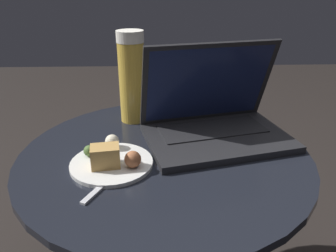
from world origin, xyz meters
TOP-DOWN VIEW (x-y plane):
  - table at (0.00, 0.00)m, footprint 0.70×0.70m
  - laptop at (0.13, 0.08)m, footprint 0.40×0.32m
  - beer_glass at (-0.09, 0.20)m, footprint 0.07×0.07m
  - snack_plate at (-0.12, -0.06)m, footprint 0.19×0.19m
  - fork at (-0.12, -0.11)m, footprint 0.09×0.15m

SIDE VIEW (x-z plane):
  - table at x=0.00m, z-range 0.12..0.65m
  - fork at x=-0.12m, z-range 0.53..0.54m
  - snack_plate at x=-0.12m, z-range 0.52..0.57m
  - laptop at x=0.13m, z-range 0.46..0.70m
  - beer_glass at x=-0.09m, z-range 0.53..0.79m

